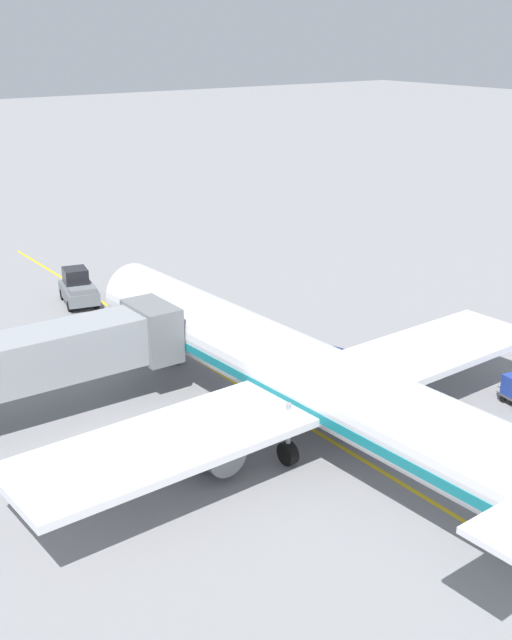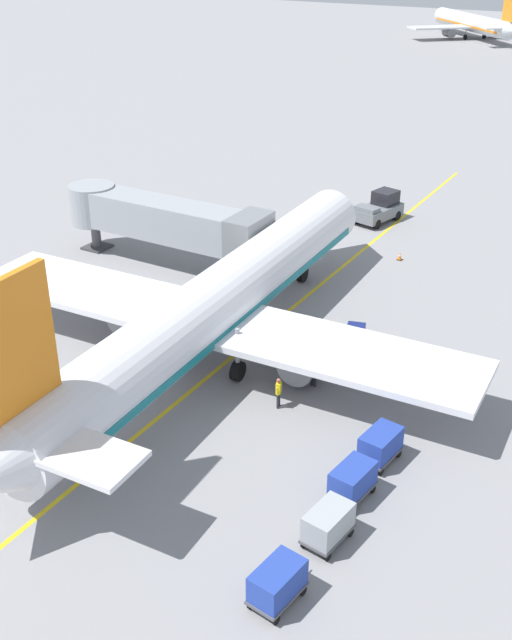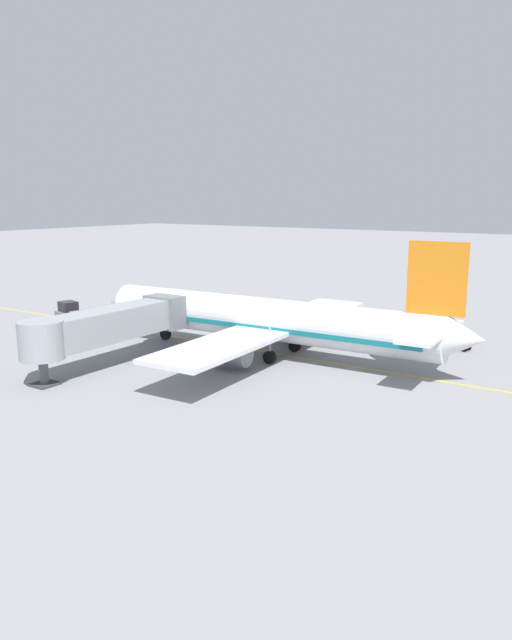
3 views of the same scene
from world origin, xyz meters
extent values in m
plane|color=gray|center=(0.00, 0.00, 0.00)|extent=(400.00, 400.00, 0.00)
cube|color=gold|center=(0.00, 0.00, 0.00)|extent=(0.24, 80.00, 0.01)
cylinder|color=silver|center=(-0.86, -1.73, 3.29)|extent=(5.12, 32.13, 3.70)
cube|color=#14707A|center=(-0.86, -1.73, 2.82)|extent=(5.05, 29.58, 0.44)
cone|color=silver|center=(-1.62, 15.45, 3.29)|extent=(3.73, 2.56, 3.63)
cube|color=black|center=(-1.54, 13.65, 3.93)|extent=(2.82, 1.22, 0.60)
cube|color=silver|center=(-0.81, -2.73, 2.64)|extent=(30.20, 6.53, 0.36)
cylinder|color=gray|center=(-6.34, -2.18, 1.39)|extent=(2.14, 3.29, 2.00)
cylinder|color=gray|center=(4.65, -1.69, 1.39)|extent=(2.14, 3.29, 2.00)
cylinder|color=black|center=(-1.36, 9.45, 0.55)|extent=(0.50, 1.12, 1.10)
cylinder|color=gray|center=(-1.36, 9.45, 2.10)|extent=(0.24, 0.24, 2.00)
cylinder|color=black|center=(-3.07, -3.83, 0.55)|extent=(0.50, 1.12, 1.10)
cylinder|color=gray|center=(-3.07, -3.83, 2.10)|extent=(0.24, 0.24, 2.00)
cylinder|color=black|center=(1.53, -3.63, 0.55)|extent=(0.50, 1.12, 1.10)
cylinder|color=gray|center=(1.53, -3.63, 2.10)|extent=(0.24, 0.24, 2.00)
cube|color=#93999E|center=(-10.40, 6.97, 3.49)|extent=(14.20, 2.80, 2.60)
cube|color=slate|center=(-4.10, 6.97, 3.49)|extent=(2.00, 3.50, 2.99)
cube|color=slate|center=(-1.47, 23.08, 0.85)|extent=(3.11, 4.78, 0.90)
cube|color=black|center=(-1.25, 24.05, 1.85)|extent=(2.02, 2.17, 1.10)
cube|color=slate|center=(-1.81, 21.58, 1.48)|extent=(2.07, 1.48, 0.36)
cylinder|color=black|center=(-0.87, 21.48, 0.40)|extent=(0.52, 0.86, 0.80)
cylinder|color=black|center=(-2.70, 21.89, 0.40)|extent=(0.52, 0.86, 0.80)
cylinder|color=black|center=(-0.24, 24.27, 0.40)|extent=(0.52, 0.86, 0.80)
cylinder|color=black|center=(-2.07, 24.68, 0.40)|extent=(0.52, 0.86, 0.80)
cube|color=navy|center=(5.71, 2.12, 0.63)|extent=(1.85, 2.74, 0.70)
cube|color=navy|center=(5.52, 2.78, 1.20)|extent=(1.27, 1.29, 0.44)
cube|color=black|center=(5.91, 1.46, 1.30)|extent=(0.85, 0.39, 0.64)
cylinder|color=black|center=(5.68, 2.24, 1.28)|extent=(0.15, 0.28, 0.54)
cylinder|color=black|center=(4.95, 2.81, 0.28)|extent=(0.35, 0.59, 0.56)
cylinder|color=black|center=(5.99, 3.11, 0.28)|extent=(0.35, 0.59, 0.56)
cylinder|color=black|center=(5.44, 1.13, 0.28)|extent=(0.35, 0.59, 0.56)
cylinder|color=black|center=(6.48, 1.43, 0.28)|extent=(0.35, 0.59, 0.56)
cylinder|color=#4C4C51|center=(10.95, -4.89, 0.41)|extent=(0.16, 0.70, 0.07)
cylinder|color=black|center=(10.32, -5.44, 0.18)|extent=(0.17, 0.37, 0.36)
cylinder|color=#232328|center=(5.41, -2.14, 0.42)|extent=(0.15, 0.15, 0.85)
cylinder|color=#232328|center=(5.21, -2.11, 0.42)|extent=(0.15, 0.15, 0.85)
cube|color=orange|center=(5.31, -2.12, 1.15)|extent=(0.41, 0.29, 0.60)
cylinder|color=orange|center=(5.55, -2.16, 1.10)|extent=(0.23, 0.12, 0.57)
cylinder|color=orange|center=(5.06, -2.08, 1.10)|extent=(0.23, 0.12, 0.57)
sphere|color=tan|center=(5.31, -2.12, 1.58)|extent=(0.22, 0.22, 0.22)
cube|color=red|center=(5.31, -2.12, 1.60)|extent=(0.27, 0.12, 0.10)
cylinder|color=#232328|center=(4.71, -4.92, 0.42)|extent=(0.15, 0.15, 0.85)
cylinder|color=#232328|center=(4.65, -4.73, 0.42)|extent=(0.15, 0.15, 0.85)
cube|color=yellow|center=(4.68, -4.83, 1.15)|extent=(0.34, 0.43, 0.60)
cylinder|color=yellow|center=(4.75, -5.07, 1.10)|extent=(0.15, 0.24, 0.57)
cylinder|color=yellow|center=(4.61, -4.59, 1.10)|extent=(0.15, 0.24, 0.57)
sphere|color=#997051|center=(4.68, -4.83, 1.58)|extent=(0.22, 0.22, 0.22)
cube|color=red|center=(4.68, -4.83, 1.60)|extent=(0.15, 0.28, 0.10)
cylinder|color=#232328|center=(3.94, -1.35, 0.42)|extent=(0.15, 0.15, 0.85)
cylinder|color=#232328|center=(3.90, -1.15, 0.42)|extent=(0.15, 0.15, 0.85)
cube|color=yellow|center=(3.92, -1.25, 1.15)|extent=(0.31, 0.42, 0.60)
cylinder|color=yellow|center=(3.97, -1.50, 1.10)|extent=(0.13, 0.24, 0.57)
cylinder|color=yellow|center=(3.87, -1.01, 1.10)|extent=(0.13, 0.24, 0.57)
sphere|color=beige|center=(3.92, -1.25, 1.58)|extent=(0.22, 0.22, 0.22)
cube|color=red|center=(3.92, -1.25, 1.60)|extent=(0.13, 0.27, 0.10)
cube|color=black|center=(3.07, 16.36, 0.02)|extent=(0.36, 0.36, 0.04)
cone|color=orange|center=(3.07, 16.36, 0.32)|extent=(0.30, 0.30, 0.55)
cylinder|color=white|center=(3.07, 16.36, 0.34)|extent=(0.21, 0.21, 0.06)
camera|label=1|loc=(-23.16, -29.44, 19.02)|focal=45.00mm
camera|label=2|loc=(20.04, -33.19, 21.75)|focal=42.79mm
camera|label=3|loc=(-44.54, -30.17, 13.79)|focal=33.75mm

